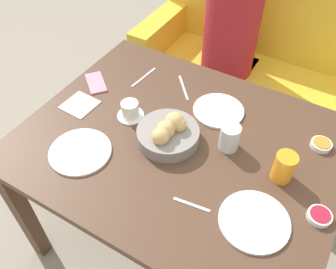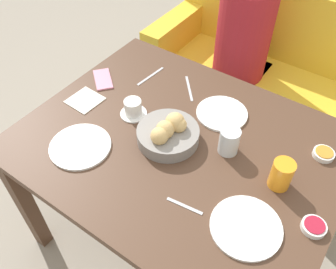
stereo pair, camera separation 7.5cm
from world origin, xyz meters
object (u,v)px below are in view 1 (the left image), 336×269
(water_tumbler, at_px, (230,137))
(jam_bowl_berry, at_px, (319,216))
(cell_phone, at_px, (96,83))
(fork_silver, at_px, (144,77))
(plate_far_center, at_px, (218,110))
(spoon_coffee, at_px, (192,205))
(coffee_cup, at_px, (130,110))
(couch, at_px, (269,84))
(napkin, at_px, (80,105))
(bread_basket, at_px, (168,133))
(jam_bowl_honey, at_px, (321,144))
(plate_near_right, at_px, (254,221))
(seated_person, at_px, (227,60))
(plate_near_left, at_px, (80,152))
(juice_glass, at_px, (284,167))
(knife_silver, at_px, (183,87))

(water_tumbler, bearing_deg, jam_bowl_berry, -19.44)
(jam_bowl_berry, xyz_separation_m, cell_phone, (-1.06, 0.18, -0.01))
(jam_bowl_berry, height_order, fork_silver, jam_bowl_berry)
(plate_far_center, bearing_deg, spoon_coffee, -75.87)
(coffee_cup, relative_size, fork_silver, 0.65)
(coffee_cup, bearing_deg, couch, 72.78)
(plate_far_center, distance_m, napkin, 0.60)
(bread_basket, xyz_separation_m, coffee_cup, (-0.21, 0.04, -0.01))
(plate_far_center, relative_size, jam_bowl_honey, 2.72)
(water_tumbler, xyz_separation_m, jam_bowl_berry, (0.38, -0.13, -0.04))
(plate_near_right, height_order, jam_bowl_berry, jam_bowl_berry)
(seated_person, relative_size, napkin, 8.61)
(napkin, bearing_deg, seated_person, 72.61)
(plate_far_center, distance_m, cell_phone, 0.58)
(plate_near_left, distance_m, cell_phone, 0.42)
(plate_near_left, relative_size, cell_phone, 1.45)
(plate_far_center, relative_size, jam_bowl_berry, 2.72)
(seated_person, height_order, spoon_coffee, seated_person)
(cell_phone, bearing_deg, juice_glass, -5.54)
(bread_basket, relative_size, coffee_cup, 2.15)
(coffee_cup, distance_m, jam_bowl_honey, 0.76)
(water_tumbler, distance_m, napkin, 0.66)
(bread_basket, distance_m, juice_glass, 0.44)
(bread_basket, xyz_separation_m, cell_phone, (-0.47, 0.14, -0.04))
(juice_glass, bearing_deg, plate_near_left, -158.48)
(couch, xyz_separation_m, fork_silver, (-0.42, -0.80, 0.42))
(seated_person, xyz_separation_m, juice_glass, (0.57, -0.89, 0.29))
(juice_glass, distance_m, napkin, 0.87)
(coffee_cup, xyz_separation_m, jam_bowl_honey, (0.73, 0.23, -0.02))
(coffee_cup, xyz_separation_m, cell_phone, (-0.26, 0.10, -0.03))
(juice_glass, bearing_deg, couch, 106.87)
(water_tumbler, distance_m, jam_bowl_honey, 0.36)
(cell_phone, bearing_deg, napkin, -77.82)
(spoon_coffee, height_order, napkin, napkin)
(plate_near_right, distance_m, plate_far_center, 0.53)
(spoon_coffee, bearing_deg, napkin, 163.13)
(knife_silver, xyz_separation_m, napkin, (-0.33, -0.33, 0.00))
(knife_silver, relative_size, spoon_coffee, 1.06)
(seated_person, height_order, plate_near_left, seated_person)
(plate_near_left, distance_m, knife_silver, 0.56)
(plate_far_center, xyz_separation_m, napkin, (-0.53, -0.27, -0.00))
(couch, bearing_deg, plate_near_left, -106.03)
(juice_glass, height_order, water_tumbler, juice_glass)
(plate_near_right, height_order, cell_phone, plate_near_right)
(fork_silver, bearing_deg, napkin, -113.63)
(couch, height_order, spoon_coffee, couch)
(plate_near_right, relative_size, knife_silver, 1.67)
(plate_near_left, distance_m, jam_bowl_berry, 0.87)
(coffee_cup, distance_m, knife_silver, 0.30)
(plate_far_center, distance_m, juice_glass, 0.39)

